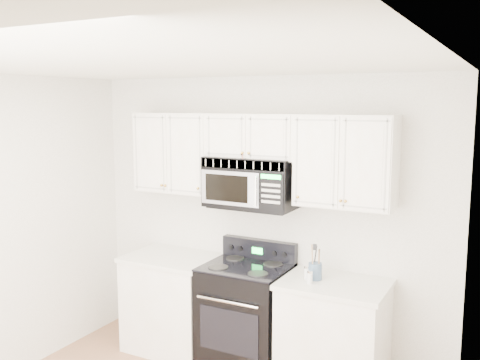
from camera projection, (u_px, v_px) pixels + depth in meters
The scene contains 9 objects.
room at pixel (145, 271), 3.40m from camera, with size 3.51×3.51×2.61m.
base_cabinet_left at pixel (173, 305), 5.15m from camera, with size 0.86×0.65×0.92m.
base_cabinet_right at pixel (333, 339), 4.41m from camera, with size 0.86×0.65×0.92m.
range at pixel (246, 314), 4.78m from camera, with size 0.73×0.67×1.11m.
upper_cabinets at pixel (255, 152), 4.69m from camera, with size 2.44×0.37×0.75m.
microwave at pixel (251, 182), 4.70m from camera, with size 0.80×0.45×0.44m.
utensil_crock at pixel (315, 271), 4.39m from camera, with size 0.11×0.11×0.30m.
shaker_salt at pixel (307, 272), 4.41m from camera, with size 0.05×0.05×0.11m.
shaker_pepper at pixel (310, 277), 4.29m from camera, with size 0.05×0.05×0.11m.
Camera 1 is at (2.07, -2.62, 2.36)m, focal length 40.00 mm.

